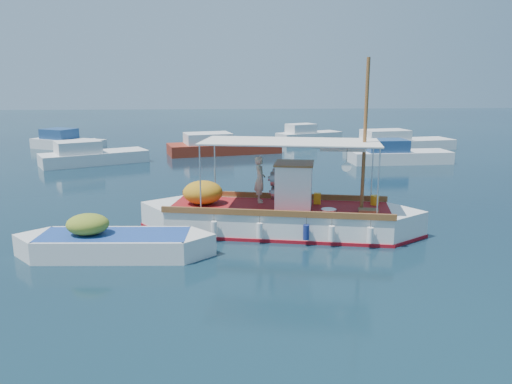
{
  "coord_description": "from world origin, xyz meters",
  "views": [
    {
      "loc": [
        -1.9,
        -16.91,
        5.48
      ],
      "look_at": [
        -0.68,
        0.0,
        1.66
      ],
      "focal_mm": 35.0,
      "sensor_mm": 36.0,
      "label": 1
    }
  ],
  "objects": [
    {
      "name": "bg_boat_ne",
      "position": [
        9.97,
        15.61,
        0.49
      ],
      "size": [
        6.77,
        2.49,
        1.8
      ],
      "rotation": [
        0.0,
        0.0,
        0.04
      ],
      "color": "silver",
      "rests_on": "ground"
    },
    {
      "name": "bg_boat_nw",
      "position": [
        -10.47,
        16.6,
        0.49
      ],
      "size": [
        7.13,
        5.22,
        1.8
      ],
      "rotation": [
        0.0,
        0.0,
        0.47
      ],
      "color": "silver",
      "rests_on": "ground"
    },
    {
      "name": "bg_boat_e",
      "position": [
        12.27,
        22.16,
        0.49
      ],
      "size": [
        8.99,
        4.0,
        1.8
      ],
      "rotation": [
        0.0,
        0.0,
        0.17
      ],
      "color": "silver",
      "rests_on": "ground"
    },
    {
      "name": "bg_boat_n",
      "position": [
        -1.85,
        20.83,
        0.49
      ],
      "size": [
        8.79,
        4.69,
        1.8
      ],
      "rotation": [
        0.0,
        0.0,
        0.24
      ],
      "color": "maroon",
      "rests_on": "ground"
    },
    {
      "name": "ground",
      "position": [
        0.0,
        0.0,
        0.0
      ],
      "size": [
        160.0,
        160.0,
        0.0
      ],
      "primitive_type": "plane",
      "color": "black",
      "rests_on": "ground"
    },
    {
      "name": "fishing_caique",
      "position": [
        0.16,
        0.67,
        0.56
      ],
      "size": [
        10.33,
        4.42,
        6.44
      ],
      "rotation": [
        0.0,
        0.0,
        -0.21
      ],
      "color": "white",
      "rests_on": "ground"
    },
    {
      "name": "dinghy",
      "position": [
        -5.36,
        -1.53,
        0.33
      ],
      "size": [
        6.45,
        2.12,
        1.58
      ],
      "rotation": [
        0.0,
        0.0,
        -0.07
      ],
      "color": "white",
      "rests_on": "ground"
    },
    {
      "name": "bg_boat_far_n",
      "position": [
        6.07,
        28.18,
        0.49
      ],
      "size": [
        6.33,
        4.27,
        1.8
      ],
      "rotation": [
        0.0,
        0.0,
        0.42
      ],
      "color": "silver",
      "rests_on": "ground"
    },
    {
      "name": "bg_boat_far_w",
      "position": [
        -14.36,
        24.46,
        0.49
      ],
      "size": [
        6.42,
        4.97,
        1.8
      ],
      "rotation": [
        0.0,
        0.0,
        -0.51
      ],
      "color": "silver",
      "rests_on": "ground"
    }
  ]
}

